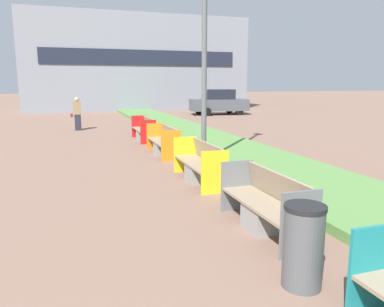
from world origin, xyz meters
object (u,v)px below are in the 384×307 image
at_px(bench_yellow_frame, 200,166).
at_px(bench_orange_frame, 164,144).
at_px(pedestrian_walking, 77,114).
at_px(bench_red_frame, 144,131).
at_px(parked_car_distant, 219,102).
at_px(litter_bin, 303,246).
at_px(bench_grey_frame, 265,208).

height_order(bench_yellow_frame, bench_orange_frame, same).
relative_size(bench_orange_frame, pedestrian_walking, 1.33).
relative_size(bench_yellow_frame, bench_red_frame, 1.05).
bearing_deg(bench_red_frame, parked_car_distant, 54.36).
bearing_deg(parked_car_distant, litter_bin, -102.80).
bearing_deg(bench_yellow_frame, bench_grey_frame, -90.03).
xyz_separation_m(bench_grey_frame, bench_red_frame, (0.00, 10.07, 0.00)).
xyz_separation_m(bench_red_frame, pedestrian_walking, (-2.51, 4.28, 0.47)).
relative_size(pedestrian_walking, parked_car_distant, 0.38).
distance_m(bench_grey_frame, bench_yellow_frame, 3.18).
relative_size(bench_yellow_frame, bench_orange_frame, 1.00).
distance_m(bench_orange_frame, parked_car_distant, 16.07).
height_order(bench_orange_frame, litter_bin, litter_bin).
bearing_deg(bench_orange_frame, bench_yellow_frame, -90.00).
distance_m(litter_bin, pedestrian_walking, 16.15).
relative_size(bench_grey_frame, bench_red_frame, 0.99).
distance_m(bench_red_frame, litter_bin, 11.74).
xyz_separation_m(bench_orange_frame, parked_car_distant, (7.71, 14.08, 0.54)).
relative_size(litter_bin, pedestrian_walking, 0.60).
bearing_deg(bench_grey_frame, bench_yellow_frame, 89.97).
bearing_deg(bench_yellow_frame, parked_car_distant, 66.40).
distance_m(bench_grey_frame, litter_bin, 1.72).
distance_m(bench_grey_frame, bench_red_frame, 10.07).
bearing_deg(bench_red_frame, bench_yellow_frame, -89.99).
xyz_separation_m(bench_yellow_frame, bench_red_frame, (-0.00, 6.89, -0.00)).
height_order(bench_grey_frame, bench_red_frame, same).
xyz_separation_m(bench_grey_frame, litter_bin, (-0.44, -1.66, 0.13)).
distance_m(bench_yellow_frame, pedestrian_walking, 11.46).
height_order(bench_orange_frame, pedestrian_walking, pedestrian_walking).
distance_m(bench_red_frame, parked_car_distant, 13.25).
relative_size(litter_bin, parked_car_distant, 0.23).
xyz_separation_m(bench_orange_frame, litter_bin, (-0.44, -8.41, 0.13)).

